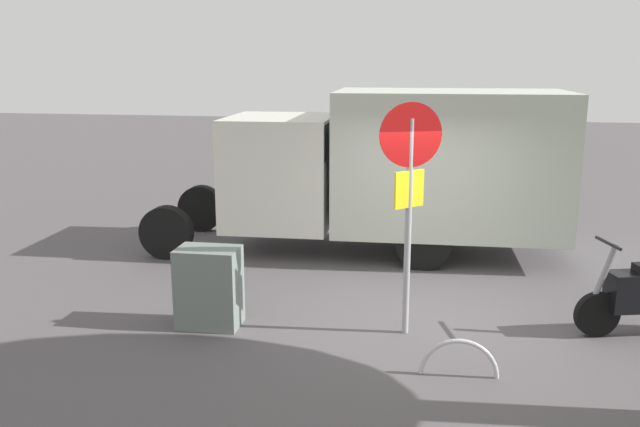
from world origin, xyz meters
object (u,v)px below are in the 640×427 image
(stop_sign, at_px, (409,183))
(bike_rack_hoop, at_px, (459,376))
(box_truck_near, at_px, (391,163))
(utility_cabinet, at_px, (209,287))

(stop_sign, bearing_deg, bike_rack_hoop, 121.10)
(box_truck_near, relative_size, bike_rack_hoop, 8.43)
(stop_sign, distance_m, utility_cabinet, 2.83)
(box_truck_near, bearing_deg, bike_rack_hoop, 101.16)
(stop_sign, relative_size, utility_cabinet, 2.79)
(stop_sign, distance_m, bike_rack_hoop, 2.25)
(bike_rack_hoop, bearing_deg, box_truck_near, -76.47)
(box_truck_near, xyz_separation_m, bike_rack_hoop, (-1.12, 4.65, -1.57))
(stop_sign, xyz_separation_m, bike_rack_hoop, (-0.64, 1.05, -1.89))
(stop_sign, height_order, bike_rack_hoop, stop_sign)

